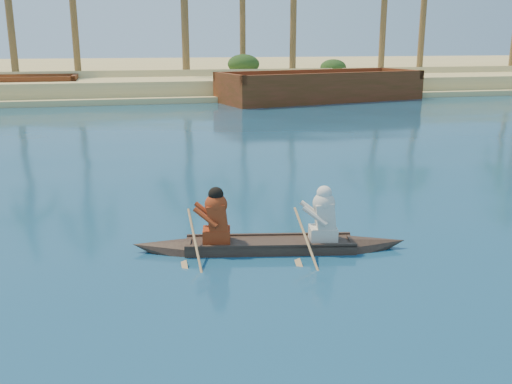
{
  "coord_description": "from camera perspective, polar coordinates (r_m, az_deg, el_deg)",
  "views": [
    {
      "loc": [
        5.42,
        -13.85,
        3.87
      ],
      "look_at": [
        8.15,
        -2.22,
        0.67
      ],
      "focal_mm": 40.0,
      "sensor_mm": 36.0,
      "label": 1
    }
  ],
  "objects": [
    {
      "name": "canoe",
      "position": [
        10.8,
        1.41,
        -4.45
      ],
      "size": [
        5.24,
        1.64,
        1.43
      ],
      "rotation": [
        0.0,
        0.0,
        -0.19
      ],
      "color": "#3E2D22",
      "rests_on": "ground"
    },
    {
      "name": "sandy_embankment",
      "position": [
        61.07,
        -18.62,
        11.09
      ],
      "size": [
        150.0,
        51.0,
        1.5
      ],
      "color": "#E4C680",
      "rests_on": "ground"
    },
    {
      "name": "shrub_cluster",
      "position": [
        45.75,
        -20.34,
        10.73
      ],
      "size": [
        100.0,
        6.0,
        2.4
      ],
      "primitive_type": null,
      "color": "#1E3C15",
      "rests_on": "ground"
    },
    {
      "name": "barge_right",
      "position": [
        38.18,
        6.49,
        10.25
      ],
      "size": [
        14.02,
        7.29,
        2.23
      ],
      "rotation": [
        0.0,
        0.0,
        0.22
      ],
      "color": "maroon",
      "rests_on": "ground"
    }
  ]
}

